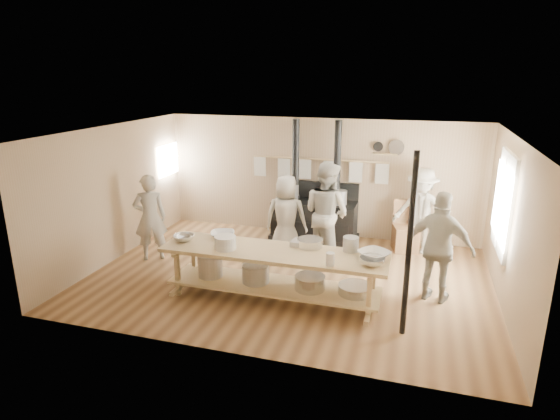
{
  "coord_description": "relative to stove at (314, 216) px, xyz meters",
  "views": [
    {
      "loc": [
        2.07,
        -7.45,
        3.56
      ],
      "look_at": [
        -0.22,
        0.2,
        1.18
      ],
      "focal_mm": 30.0,
      "sensor_mm": 36.0,
      "label": 1
    }
  ],
  "objects": [
    {
      "name": "bowl_white_a",
      "position": [
        -1.0,
        -2.69,
        0.38
      ],
      "size": [
        0.51,
        0.51,
        0.1
      ],
      "primitive_type": "imported",
      "rotation": [
        0.0,
        0.0,
        0.32
      ],
      "color": "white",
      "rests_on": "prep_table"
    },
    {
      "name": "roasting_pan",
      "position": [
        0.42,
        -2.69,
        0.37
      ],
      "size": [
        0.42,
        0.31,
        0.09
      ],
      "primitive_type": "cube",
      "rotation": [
        0.0,
        0.0,
        -0.13
      ],
      "color": "#B2B2B7",
      "rests_on": "prep_table"
    },
    {
      "name": "towel_rail",
      "position": [
        0.01,
        0.28,
        1.04
      ],
      "size": [
        3.0,
        0.04,
        0.47
      ],
      "color": "tan",
      "rests_on": "ground"
    },
    {
      "name": "ground",
      "position": [
        0.01,
        -2.12,
        -0.52
      ],
      "size": [
        7.0,
        7.0,
        0.0
      ],
      "primitive_type": "plane",
      "color": "brown",
      "rests_on": "ground"
    },
    {
      "name": "deep_bowl_enamel",
      "position": [
        -0.74,
        -3.17,
        0.44
      ],
      "size": [
        0.36,
        0.36,
        0.21
      ],
      "primitive_type": "cylinder",
      "rotation": [
        0.0,
        0.0,
        0.05
      ],
      "color": "white",
      "rests_on": "prep_table"
    },
    {
      "name": "bowl_steel_a",
      "position": [
        -1.54,
        -3.04,
        0.38
      ],
      "size": [
        0.48,
        0.48,
        0.11
      ],
      "primitive_type": "imported",
      "rotation": [
        0.0,
        0.0,
        0.97
      ],
      "color": "silver",
      "rests_on": "prep_table"
    },
    {
      "name": "cook_by_window",
      "position": [
        2.21,
        -0.17,
        0.35
      ],
      "size": [
        1.28,
        1.0,
        1.74
      ],
      "primitive_type": "imported",
      "rotation": [
        0.0,
        0.0,
        -0.36
      ],
      "color": "#ADA899",
      "rests_on": "ground"
    },
    {
      "name": "bucket_galv",
      "position": [
        1.17,
        -2.69,
        0.44
      ],
      "size": [
        0.31,
        0.31,
        0.23
      ],
      "primitive_type": "cylinder",
      "rotation": [
        0.0,
        0.0,
        -0.29
      ],
      "color": "gray",
      "rests_on": "prep_table"
    },
    {
      "name": "window_right",
      "position": [
        3.48,
        -1.52,
        0.98
      ],
      "size": [
        0.09,
        1.5,
        1.65
      ],
      "color": "beige",
      "rests_on": "ground"
    },
    {
      "name": "bowl_white_b",
      "position": [
        1.56,
        -2.87,
        0.38
      ],
      "size": [
        0.62,
        0.62,
        0.11
      ],
      "primitive_type": "imported",
      "rotation": [
        0.0,
        0.0,
        2.52
      ],
      "color": "white",
      "rests_on": "prep_table"
    },
    {
      "name": "mixing_bowl_large",
      "position": [
        0.52,
        -2.69,
        0.39
      ],
      "size": [
        0.5,
        0.5,
        0.13
      ],
      "primitive_type": "cylinder",
      "rotation": [
        0.0,
        0.0,
        0.24
      ],
      "color": "silver",
      "rests_on": "prep_table"
    },
    {
      "name": "cook_left",
      "position": [
        0.49,
        -1.22,
        0.46
      ],
      "size": [
        1.2,
        1.12,
        1.97
      ],
      "primitive_type": "imported",
      "rotation": [
        0.0,
        0.0,
        2.63
      ],
      "color": "#ADA899",
      "rests_on": "ground"
    },
    {
      "name": "cook_center",
      "position": [
        -0.28,
        -1.28,
        0.32
      ],
      "size": [
        0.86,
        0.6,
        1.68
      ],
      "primitive_type": "imported",
      "rotation": [
        0.0,
        0.0,
        3.23
      ],
      "color": "#ADA899",
      "rests_on": "ground"
    },
    {
      "name": "left_opening",
      "position": [
        -3.44,
        -0.12,
        1.08
      ],
      "size": [
        0.0,
        0.9,
        0.9
      ],
      "color": "white",
      "rests_on": "ground"
    },
    {
      "name": "support_post",
      "position": [
        2.06,
        -3.47,
        0.78
      ],
      "size": [
        0.08,
        0.08,
        2.6
      ],
      "primitive_type": "cylinder",
      "color": "black",
      "rests_on": "ground"
    },
    {
      "name": "prep_table",
      "position": [
        -0.0,
        -3.02,
        -0.0
      ],
      "size": [
        3.6,
        0.9,
        0.85
      ],
      "color": "tan",
      "rests_on": "ground"
    },
    {
      "name": "bowl_steel_b",
      "position": [
        1.56,
        -3.15,
        0.39
      ],
      "size": [
        0.4,
        0.4,
        0.12
      ],
      "primitive_type": "imported",
      "rotation": [
        0.0,
        0.0,
        3.21
      ],
      "color": "silver",
      "rests_on": "prep_table"
    },
    {
      "name": "stove",
      "position": [
        0.0,
        0.0,
        0.0
      ],
      "size": [
        1.9,
        0.75,
        2.6
      ],
      "color": "black",
      "rests_on": "ground"
    },
    {
      "name": "cook_far_left",
      "position": [
        -2.79,
        -2.05,
        0.33
      ],
      "size": [
        0.74,
        0.68,
        1.7
      ],
      "primitive_type": "imported",
      "rotation": [
        0.0,
        0.0,
        3.73
      ],
      "color": "#ADA899",
      "rests_on": "ground"
    },
    {
      "name": "back_wall_shelf",
      "position": [
        1.47,
        0.32,
        1.48
      ],
      "size": [
        0.63,
        0.14,
        0.32
      ],
      "color": "tan",
      "rests_on": "ground"
    },
    {
      "name": "room_shell",
      "position": [
        0.01,
        -2.12,
        1.1
      ],
      "size": [
        7.0,
        7.0,
        7.0
      ],
      "color": "tan",
      "rests_on": "ground"
    },
    {
      "name": "cook_right",
      "position": [
        2.52,
        -2.29,
        0.38
      ],
      "size": [
        1.14,
        0.75,
        1.81
      ],
      "primitive_type": "imported",
      "rotation": [
        0.0,
        0.0,
        2.83
      ],
      "color": "#ADA899",
      "rests_on": "ground"
    },
    {
      "name": "pitcher",
      "position": [
        0.98,
        -3.35,
        0.43
      ],
      "size": [
        0.15,
        0.15,
        0.2
      ],
      "primitive_type": "cylinder",
      "rotation": [
        0.0,
        0.0,
        -0.26
      ],
      "color": "white",
      "rests_on": "prep_table"
    },
    {
      "name": "chair",
      "position": [
        1.95,
        -0.15,
        -0.22
      ],
      "size": [
        0.59,
        0.59,
        1.03
      ],
      "rotation": [
        0.0,
        0.0,
        0.26
      ],
      "color": "brown",
      "rests_on": "ground"
    }
  ]
}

